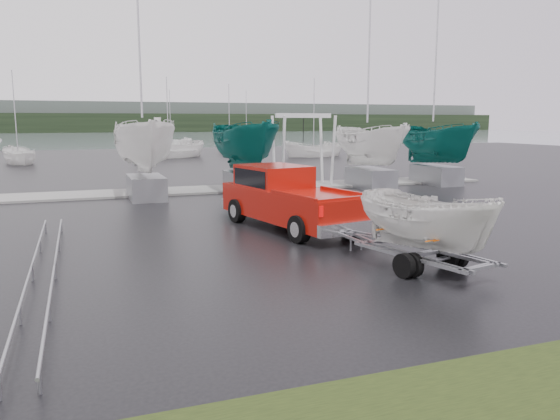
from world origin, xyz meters
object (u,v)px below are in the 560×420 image
at_px(pickup_truck, 285,196).
at_px(boat_hoist, 303,139).
at_px(trailer_parked, 424,174).
at_px(trailer_hitched, 433,173).

distance_m(pickup_truck, boat_hoist, 12.20).
bearing_deg(trailer_parked, boat_hoist, 62.76).
relative_size(pickup_truck, boat_hoist, 1.63).
height_order(trailer_hitched, trailer_parked, trailer_hitched).
relative_size(trailer_parked, boat_hoist, 1.08).
xyz_separation_m(trailer_parked, boat_hoist, (4.10, 17.46, 0.23)).
xyz_separation_m(pickup_truck, trailer_hitched, (1.36, -6.59, 1.35)).
xyz_separation_m(pickup_truck, boat_hoist, (5.23, 10.91, 1.56)).
height_order(pickup_truck, trailer_parked, trailer_parked).
bearing_deg(pickup_truck, boat_hoist, 52.68).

